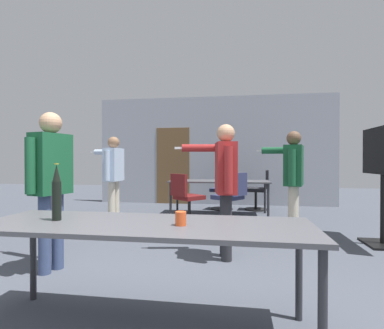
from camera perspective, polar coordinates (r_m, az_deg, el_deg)
back_wall at (r=8.00m, az=3.96°, el=2.59°), size 6.28×0.12×2.86m
conference_table_near at (r=2.09m, az=-9.01°, el=-12.55°), size 2.24×0.73×0.73m
conference_table_far at (r=6.43m, az=5.21°, el=-3.60°), size 2.09×0.82×0.73m
tv_screen at (r=4.82m, az=32.62°, el=-0.70°), size 0.44×1.24×1.63m
person_left_plaid at (r=3.45m, az=-25.43°, el=-1.76°), size 0.72×0.70×1.65m
person_center_tall at (r=5.79m, az=-14.82°, el=-1.20°), size 0.74×0.65×1.60m
person_right_polo at (r=3.54m, az=6.23°, el=-2.46°), size 0.79×0.58×1.58m
person_near_casual at (r=4.80m, az=18.62°, el=-1.67°), size 0.71×0.79×1.60m
office_chair_near_pushed at (r=5.63m, az=7.43°, el=-6.59°), size 0.68×0.66×0.93m
office_chair_mid_tucked at (r=7.14m, az=6.27°, el=-5.09°), size 0.62×0.57×0.93m
office_chair_far_right at (r=5.79m, az=-1.11°, el=-6.59°), size 0.68×0.69×0.91m
office_chair_side_rolled at (r=7.20m, az=12.67°, el=-5.00°), size 0.57×0.52×0.94m
beer_bottle at (r=2.31m, az=-24.39°, el=-5.04°), size 0.06×0.06×0.40m
drink_cup at (r=1.96m, az=-2.16°, el=-10.23°), size 0.07×0.07×0.09m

